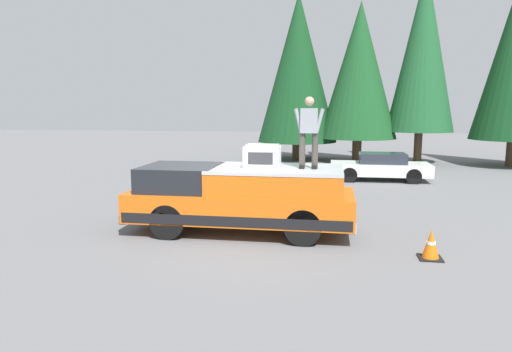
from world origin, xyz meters
TOP-DOWN VIEW (x-y plane):
  - ground_plane at (0.00, 0.00)m, footprint 90.00×90.00m
  - pickup_truck at (0.29, 0.10)m, footprint 2.01×5.54m
  - compressor_unit at (0.20, -0.44)m, footprint 0.65×0.84m
  - person_on_truck_bed at (0.26, -1.54)m, footprint 0.29×0.72m
  - parked_car_white at (9.17, -4.16)m, footprint 1.64×4.10m
  - traffic_cone at (-1.10, -4.15)m, footprint 0.47×0.47m
  - conifer_left at (15.65, -6.80)m, footprint 3.55×3.55m
  - conifer_center_left at (15.74, -3.52)m, footprint 4.26×4.26m
  - conifer_center_right at (16.34, -0.11)m, footprint 4.57×4.57m

SIDE VIEW (x-z plane):
  - ground_plane at x=0.00m, z-range 0.00..0.00m
  - traffic_cone at x=-1.10m, z-range -0.02..0.60m
  - parked_car_white at x=9.17m, z-range 0.00..1.16m
  - pickup_truck at x=0.29m, z-range 0.05..1.70m
  - compressor_unit at x=0.20m, z-range 1.65..2.21m
  - person_on_truck_bed at x=0.26m, z-range 1.71..3.40m
  - conifer_center_left at x=15.74m, z-range 0.66..9.40m
  - conifer_center_right at x=16.34m, z-range 0.52..9.98m
  - conifer_left at x=15.65m, z-range 0.85..11.29m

